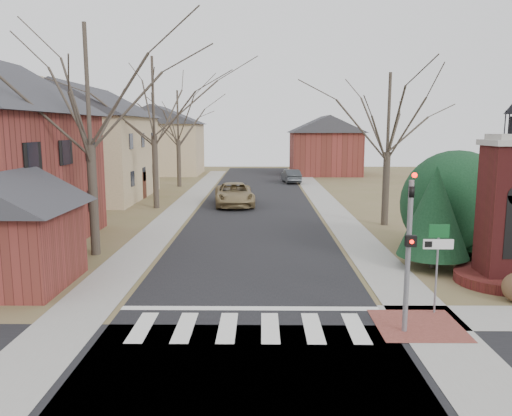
{
  "coord_description": "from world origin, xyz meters",
  "views": [
    {
      "loc": [
        0.34,
        -12.48,
        5.56
      ],
      "look_at": [
        0.15,
        6.0,
        2.58
      ],
      "focal_mm": 35.0,
      "sensor_mm": 36.0,
      "label": 1
    }
  ],
  "objects_px": {
    "sign_post": "(438,251)",
    "distant_car": "(291,176)",
    "brick_gate_monument": "(505,224)",
    "pickup_truck": "(234,194)",
    "traffic_signal_pole": "(409,240)"
  },
  "relations": [
    {
      "from": "sign_post",
      "to": "distant_car",
      "type": "relative_size",
      "value": 0.66
    },
    {
      "from": "brick_gate_monument",
      "to": "pickup_truck",
      "type": "bearing_deg",
      "value": 120.24
    },
    {
      "from": "distant_car",
      "to": "pickup_truck",
      "type": "bearing_deg",
      "value": 64.54
    },
    {
      "from": "sign_post",
      "to": "pickup_truck",
      "type": "height_order",
      "value": "sign_post"
    },
    {
      "from": "sign_post",
      "to": "pickup_truck",
      "type": "xyz_separation_m",
      "value": [
        -7.19,
        21.19,
        -1.14
      ]
    },
    {
      "from": "pickup_truck",
      "to": "traffic_signal_pole",
      "type": "bearing_deg",
      "value": -81.03
    },
    {
      "from": "distant_car",
      "to": "brick_gate_monument",
      "type": "bearing_deg",
      "value": 92.23
    },
    {
      "from": "brick_gate_monument",
      "to": "pickup_truck",
      "type": "distance_m",
      "value": 21.09
    },
    {
      "from": "pickup_truck",
      "to": "distant_car",
      "type": "bearing_deg",
      "value": 66.16
    },
    {
      "from": "traffic_signal_pole",
      "to": "sign_post",
      "type": "xyz_separation_m",
      "value": [
        1.29,
        1.41,
        -0.64
      ]
    },
    {
      "from": "sign_post",
      "to": "brick_gate_monument",
      "type": "relative_size",
      "value": 0.42
    },
    {
      "from": "traffic_signal_pole",
      "to": "pickup_truck",
      "type": "xyz_separation_m",
      "value": [
        -5.9,
        22.61,
        -1.77
      ]
    },
    {
      "from": "sign_post",
      "to": "traffic_signal_pole",
      "type": "bearing_deg",
      "value": -132.43
    },
    {
      "from": "sign_post",
      "to": "brick_gate_monument",
      "type": "height_order",
      "value": "brick_gate_monument"
    },
    {
      "from": "traffic_signal_pole",
      "to": "brick_gate_monument",
      "type": "xyz_separation_m",
      "value": [
        4.7,
        4.42,
        -0.42
      ]
    }
  ]
}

